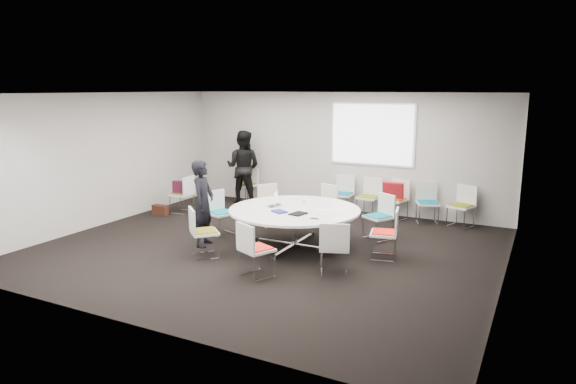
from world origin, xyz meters
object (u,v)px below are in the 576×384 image
at_px(chair_ring_g, 256,260).
at_px(chair_ring_b, 378,225).
at_px(chair_ring_h, 334,258).
at_px(person_main, 203,203).
at_px(chair_back_d, 427,211).
at_px(chair_ring_d, 271,213).
at_px(chair_back_a, 342,201).
at_px(person_back, 243,167).
at_px(chair_spare_left, 183,201).
at_px(conference_table, 294,218).
at_px(chair_ring_f, 204,242).
at_px(maroon_bag, 181,187).
at_px(chair_ring_e, 221,221).
at_px(chair_back_c, 395,207).
at_px(brown_bag, 160,210).
at_px(cup, 304,202).
at_px(chair_ring_c, 323,213).
at_px(chair_back_e, 461,214).
at_px(chair_person_back, 247,191).
at_px(laptop, 276,206).
at_px(chair_ring_a, 384,243).
at_px(chair_back_b, 369,205).

bearing_deg(chair_ring_g, chair_ring_b, 92.96).
relative_size(chair_ring_g, chair_ring_h, 1.00).
bearing_deg(person_main, chair_back_d, -57.40).
xyz_separation_m(chair_ring_d, chair_back_a, (0.92, 1.78, 0.00)).
bearing_deg(person_back, chair_spare_left, 54.04).
bearing_deg(chair_ring_d, conference_table, 80.62).
height_order(chair_ring_f, maroon_bag, chair_ring_f).
height_order(conference_table, chair_ring_e, chair_ring_e).
relative_size(chair_back_c, chair_spare_left, 1.00).
bearing_deg(brown_bag, chair_spare_left, 53.94).
xyz_separation_m(chair_ring_b, cup, (-1.24, -0.78, 0.50)).
bearing_deg(chair_back_c, chair_ring_d, 56.79).
bearing_deg(chair_back_d, chair_ring_f, 31.15).
xyz_separation_m(chair_back_c, person_main, (-2.66, -3.55, 0.53)).
bearing_deg(person_back, chair_ring_c, 146.98).
height_order(chair_ring_d, chair_spare_left, same).
distance_m(chair_ring_b, chair_back_a, 2.20).
height_order(chair_ring_f, chair_back_e, same).
distance_m(chair_person_back, laptop, 3.78).
height_order(chair_ring_a, chair_ring_e, same).
xyz_separation_m(chair_back_e, cup, (-2.52, -2.45, 0.50)).
height_order(chair_ring_h, chair_back_d, same).
relative_size(chair_ring_e, chair_back_d, 1.00).
xyz_separation_m(chair_back_b, chair_back_d, (1.32, 0.01, 0.00)).
height_order(laptop, maroon_bag, maroon_bag).
bearing_deg(chair_ring_b, chair_ring_h, 119.83).
bearing_deg(chair_ring_g, chair_back_c, 101.99).
xyz_separation_m(chair_person_back, maroon_bag, (-0.75, -1.70, 0.34)).
height_order(chair_ring_f, chair_spare_left, same).
height_order(chair_ring_b, person_back, person_back).
height_order(chair_ring_g, person_back, person_back).
height_order(chair_back_a, cup, chair_back_a).
xyz_separation_m(chair_ring_h, chair_back_d, (0.62, 3.86, 0.00)).
relative_size(chair_ring_b, laptop, 2.80).
bearing_deg(chair_back_b, chair_ring_b, 121.69).
distance_m(chair_spare_left, brown_bag, 0.56).
distance_m(laptop, maroon_bag, 3.38).
bearing_deg(chair_ring_g, chair_ring_f, -174.09).
bearing_deg(cup, chair_back_c, 65.82).
xyz_separation_m(chair_ring_d, chair_ring_g, (1.24, -2.75, 0.00)).
xyz_separation_m(person_back, brown_bag, (-1.05, -1.96, -0.81)).
bearing_deg(brown_bag, chair_ring_c, 12.60).
bearing_deg(person_main, chair_ring_f, -157.23).
bearing_deg(chair_spare_left, chair_ring_e, -124.83).
relative_size(chair_ring_e, chair_person_back, 1.00).
relative_size(chair_ring_b, chair_person_back, 1.00).
distance_m(chair_ring_a, chair_person_back, 5.24).
height_order(chair_back_a, chair_person_back, same).
height_order(chair_ring_h, chair_spare_left, same).
relative_size(chair_back_b, cup, 9.78).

